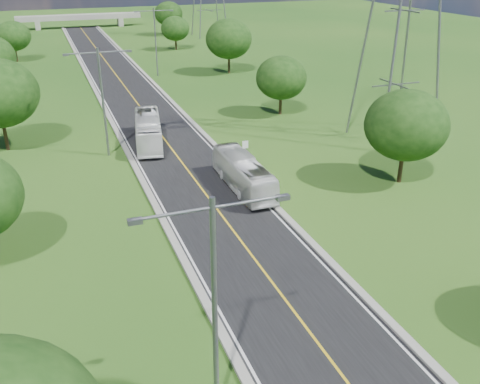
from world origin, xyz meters
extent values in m
plane|color=#1C4914|center=(0.00, 60.00, 0.00)|extent=(260.00, 260.00, 0.00)
cube|color=black|center=(0.00, 66.00, 0.03)|extent=(8.00, 150.00, 0.06)
cube|color=gray|center=(-4.25, 66.00, 0.11)|extent=(0.50, 150.00, 0.22)
cube|color=gray|center=(4.25, 66.00, 0.11)|extent=(0.50, 150.00, 0.22)
cylinder|color=slate|center=(5.20, 38.00, 1.20)|extent=(0.08, 0.08, 2.40)
cube|color=white|center=(5.20, 37.97, 2.00)|extent=(0.55, 0.04, 0.70)
cube|color=gray|center=(-10.00, 140.00, 1.00)|extent=(1.20, 3.00, 2.00)
cube|color=gray|center=(10.00, 140.00, 1.00)|extent=(1.20, 3.00, 2.00)
cube|color=gray|center=(0.00, 140.00, 2.60)|extent=(30.00, 3.00, 1.20)
cylinder|color=slate|center=(-6.00, 12.00, 5.00)|extent=(0.22, 0.22, 10.00)
cylinder|color=slate|center=(-7.40, 12.00, 9.60)|extent=(2.80, 0.12, 0.12)
cylinder|color=slate|center=(-4.60, 12.00, 9.60)|extent=(2.80, 0.12, 0.12)
cube|color=slate|center=(-8.70, 12.00, 9.55)|extent=(0.50, 0.25, 0.18)
cube|color=slate|center=(-3.30, 12.00, 9.55)|extent=(0.50, 0.25, 0.18)
cylinder|color=slate|center=(-6.00, 45.00, 5.00)|extent=(0.22, 0.22, 10.00)
cylinder|color=slate|center=(-7.40, 45.00, 9.60)|extent=(2.80, 0.12, 0.12)
cylinder|color=slate|center=(-4.60, 45.00, 9.60)|extent=(2.80, 0.12, 0.12)
cube|color=slate|center=(-8.70, 45.00, 9.55)|extent=(0.50, 0.25, 0.18)
cube|color=slate|center=(-3.30, 45.00, 9.55)|extent=(0.50, 0.25, 0.18)
cylinder|color=slate|center=(6.00, 78.00, 5.00)|extent=(0.22, 0.22, 10.00)
cylinder|color=slate|center=(4.60, 78.00, 9.60)|extent=(2.80, 0.12, 0.12)
cylinder|color=slate|center=(7.40, 78.00, 9.60)|extent=(2.80, 0.12, 0.12)
cube|color=slate|center=(3.30, 78.00, 9.55)|extent=(0.50, 0.25, 0.18)
cube|color=slate|center=(8.70, 78.00, 9.55)|extent=(0.50, 0.25, 0.18)
cylinder|color=black|center=(-15.00, 50.00, 1.62)|extent=(0.36, 0.36, 3.24)
cylinder|color=black|center=(-14.50, 98.00, 1.26)|extent=(0.36, 0.36, 2.52)
ellipsoid|color=#15350E|center=(-14.50, 98.00, 4.34)|extent=(5.88, 5.88, 5.00)
cylinder|color=black|center=(16.00, 30.00, 1.44)|extent=(0.36, 0.36, 2.88)
ellipsoid|color=#15350E|center=(16.00, 30.00, 4.96)|extent=(6.72, 6.72, 5.71)
cylinder|color=black|center=(15.00, 52.00, 1.26)|extent=(0.36, 0.36, 2.52)
ellipsoid|color=#15350E|center=(15.00, 52.00, 4.34)|extent=(5.88, 5.88, 5.00)
cylinder|color=black|center=(17.00, 76.00, 1.53)|extent=(0.36, 0.36, 3.06)
ellipsoid|color=#15350E|center=(17.00, 76.00, 5.27)|extent=(7.14, 7.14, 6.07)
cylinder|color=black|center=(14.50, 100.00, 1.17)|extent=(0.36, 0.36, 2.34)
ellipsoid|color=#15350E|center=(14.50, 100.00, 4.03)|extent=(5.46, 5.46, 4.64)
cylinder|color=black|center=(18.00, 120.00, 1.35)|extent=(0.36, 0.36, 2.70)
ellipsoid|color=#15350E|center=(18.00, 120.00, 4.65)|extent=(6.30, 6.30, 5.36)
imported|color=silver|center=(3.20, 33.15, 1.38)|extent=(2.24, 9.49, 2.64)
imported|color=white|center=(-1.76, 46.75, 1.47)|extent=(4.09, 10.40, 2.83)
camera|label=1|loc=(-10.92, -4.00, 17.78)|focal=40.00mm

